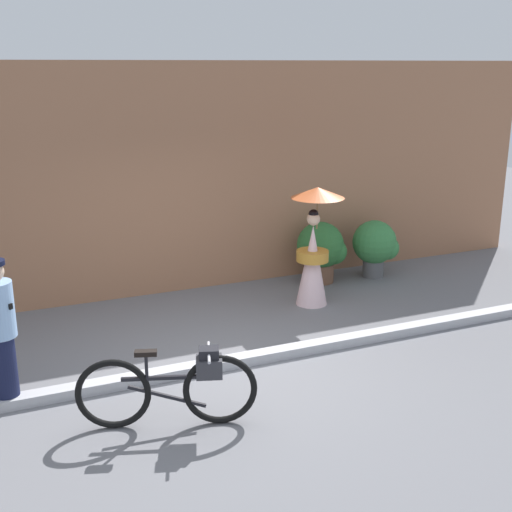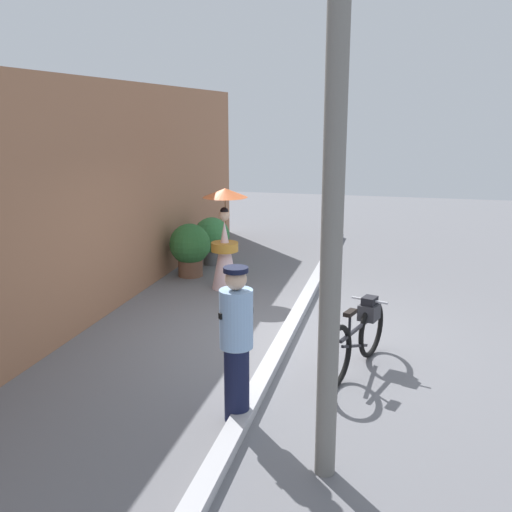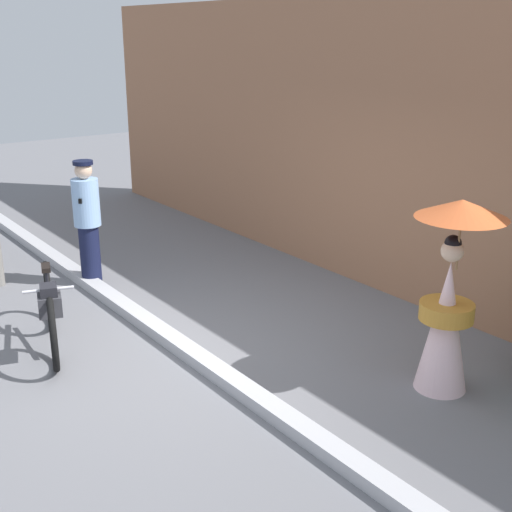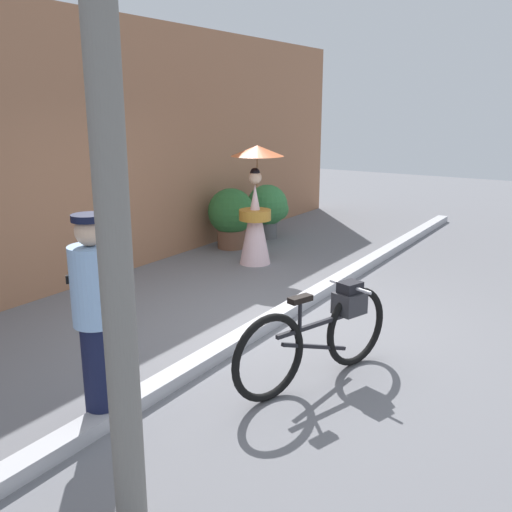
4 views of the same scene
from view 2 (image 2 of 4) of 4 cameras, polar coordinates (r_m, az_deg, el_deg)
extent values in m
plane|color=slate|center=(8.50, 3.14, -7.69)|extent=(30.00, 30.00, 0.00)
cube|color=#9E6B4C|center=(9.13, -16.51, 4.99)|extent=(14.00, 0.40, 3.61)
cube|color=#B2B2B7|center=(8.48, 3.14, -7.31)|extent=(14.00, 0.20, 0.12)
torus|color=black|center=(7.81, 11.12, -6.94)|extent=(0.74, 0.30, 0.76)
torus|color=black|center=(6.89, 7.85, -9.70)|extent=(0.74, 0.30, 0.76)
cube|color=black|center=(7.28, 9.65, -7.09)|extent=(0.87, 0.31, 0.04)
cube|color=black|center=(7.36, 9.58, -8.60)|extent=(0.76, 0.27, 0.28)
cylinder|color=black|center=(7.08, 9.08, -6.66)|extent=(0.03, 0.03, 0.31)
cube|color=black|center=(7.02, 9.13, -5.46)|extent=(0.24, 0.15, 0.05)
cylinder|color=silver|center=(7.58, 10.97, -4.24)|extent=(0.18, 0.47, 0.03)
cube|color=#333338|center=(7.63, 10.92, -5.36)|extent=(0.32, 0.29, 0.20)
cube|color=black|center=(7.59, 10.96, -4.43)|extent=(0.24, 0.21, 0.14)
cylinder|color=#141938|center=(6.16, -1.88, -12.27)|extent=(0.26, 0.26, 0.80)
cylinder|color=#8CB2E0|center=(5.89, -1.93, -6.11)|extent=(0.34, 0.34, 0.60)
sphere|color=#D8B293|center=(5.76, -1.97, -2.27)|extent=(0.22, 0.22, 0.22)
cylinder|color=black|center=(5.73, -1.97, -1.33)|extent=(0.25, 0.25, 0.05)
cube|color=black|center=(5.87, -1.94, -5.56)|extent=(0.30, 0.30, 0.06)
cone|color=silver|center=(10.55, -3.05, 0.11)|extent=(0.48, 0.48, 1.24)
cylinder|color=#C1842D|center=(10.52, -3.06, 0.90)|extent=(0.49, 0.49, 0.16)
sphere|color=beige|center=(10.41, -3.10, 3.97)|extent=(0.20, 0.20, 0.20)
sphere|color=black|center=(10.39, -3.10, 4.35)|extent=(0.15, 0.15, 0.15)
cylinder|color=olive|center=(10.44, -3.00, 4.66)|extent=(0.02, 0.02, 0.55)
cone|color=orange|center=(10.40, -3.02, 6.15)|extent=(0.80, 0.80, 0.16)
cylinder|color=#59595B|center=(12.38, -4.29, -0.06)|extent=(0.36, 0.36, 0.32)
sphere|color=#387F42|center=(12.28, -4.33, 2.02)|extent=(0.75, 0.75, 0.75)
sphere|color=#387F42|center=(12.44, -3.56, 1.75)|extent=(0.41, 0.41, 0.41)
cylinder|color=brown|center=(11.52, -6.37, -1.15)|extent=(0.48, 0.48, 0.32)
sphere|color=#2D6B33|center=(11.40, -6.44, 1.17)|extent=(0.79, 0.79, 0.79)
sphere|color=#2D6B33|center=(11.57, -5.53, 0.87)|extent=(0.44, 0.44, 0.44)
cylinder|color=slate|center=(4.70, 7.48, 5.03)|extent=(0.18, 0.18, 4.80)
camera|label=1|loc=(7.56, 60.72, 10.33)|focal=45.91mm
camera|label=3|loc=(13.39, 21.86, 13.04)|focal=47.50mm
camera|label=4|loc=(3.18, 44.14, -3.33)|focal=39.78mm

